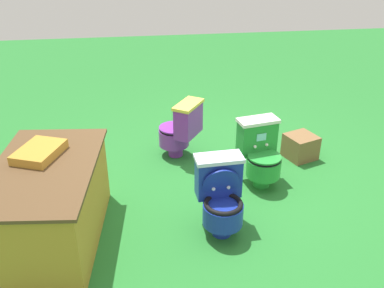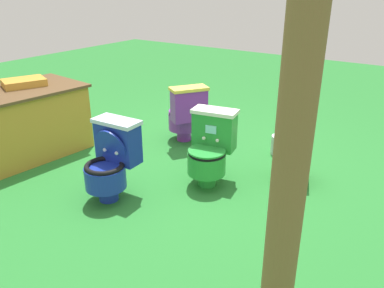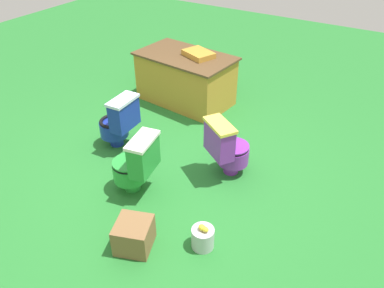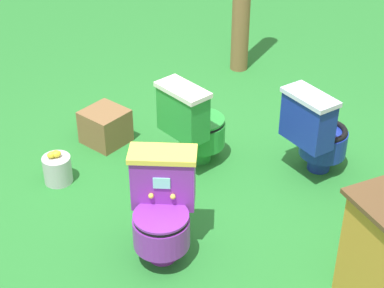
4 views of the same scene
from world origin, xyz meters
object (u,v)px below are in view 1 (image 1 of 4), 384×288
(vendor_table, at_px, (50,204))
(small_crate, at_px, (300,147))
(toilet_green, at_px, (261,153))
(toilet_blue, at_px, (221,196))
(toilet_purple, at_px, (180,129))
(lemon_bucket, at_px, (261,131))

(vendor_table, relative_size, small_crate, 4.58)
(toilet_green, bearing_deg, toilet_blue, 40.98)
(small_crate, bearing_deg, vendor_table, 112.78)
(toilet_green, xyz_separation_m, toilet_blue, (-0.75, 0.59, 0.00))
(toilet_purple, height_order, toilet_blue, same)
(toilet_purple, height_order, toilet_green, same)
(lemon_bucket, bearing_deg, toilet_green, 162.85)
(toilet_green, bearing_deg, lemon_bucket, -117.89)
(vendor_table, distance_m, lemon_bucket, 2.99)
(toilet_purple, height_order, vendor_table, vendor_table)
(toilet_blue, distance_m, vendor_table, 1.52)
(toilet_blue, relative_size, small_crate, 2.15)
(toilet_purple, relative_size, vendor_table, 0.47)
(toilet_green, xyz_separation_m, lemon_bucket, (1.04, -0.32, -0.25))
(toilet_green, distance_m, toilet_blue, 0.95)
(toilet_blue, distance_m, small_crate, 1.76)
(lemon_bucket, bearing_deg, toilet_blue, 152.98)
(toilet_purple, relative_size, lemon_bucket, 2.63)
(vendor_table, relative_size, lemon_bucket, 5.59)
(toilet_green, height_order, vendor_table, vendor_table)
(toilet_blue, xyz_separation_m, small_crate, (1.22, -1.25, -0.23))
(lemon_bucket, bearing_deg, vendor_table, 125.31)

